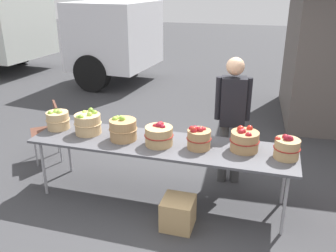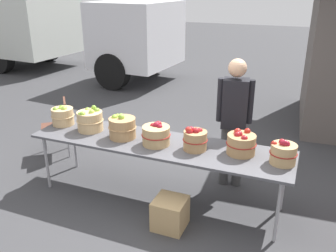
{
  "view_description": "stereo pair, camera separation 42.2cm",
  "coord_description": "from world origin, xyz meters",
  "px_view_note": "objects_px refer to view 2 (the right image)",
  "views": [
    {
      "loc": [
        1.16,
        -3.68,
        2.51
      ],
      "look_at": [
        0.0,
        0.3,
        0.85
      ],
      "focal_mm": 38.77,
      "sensor_mm": 36.0,
      "label": 1
    },
    {
      "loc": [
        1.56,
        -3.54,
        2.51
      ],
      "look_at": [
        0.0,
        0.3,
        0.85
      ],
      "focal_mm": 38.77,
      "sensor_mm": 36.0,
      "label": 2
    }
  ],
  "objects_px": {
    "folding_chair": "(59,123)",
    "apple_basket_green_1": "(90,120)",
    "apple_basket_green_2": "(122,127)",
    "apple_basket_red_2": "(241,143)",
    "produce_crate": "(170,213)",
    "apple_basket_green_0": "(63,116)",
    "apple_basket_red_3": "(283,153)",
    "market_table": "(158,145)",
    "apple_basket_red_0": "(156,135)",
    "apple_basket_red_1": "(195,139)",
    "box_truck": "(32,18)",
    "vendor_adult": "(234,114)"
  },
  "relations": [
    {
      "from": "apple_basket_green_2",
      "to": "apple_basket_red_0",
      "type": "height_order",
      "value": "apple_basket_green_2"
    },
    {
      "from": "apple_basket_red_0",
      "to": "box_truck",
      "type": "distance_m",
      "value": 8.32
    },
    {
      "from": "apple_basket_green_1",
      "to": "folding_chair",
      "type": "distance_m",
      "value": 1.16
    },
    {
      "from": "apple_basket_green_0",
      "to": "box_truck",
      "type": "xyz_separation_m",
      "value": [
        -4.96,
        5.22,
        0.62
      ]
    },
    {
      "from": "apple_basket_green_2",
      "to": "apple_basket_red_2",
      "type": "relative_size",
      "value": 1.02
    },
    {
      "from": "market_table",
      "to": "folding_chair",
      "type": "xyz_separation_m",
      "value": [
        -1.9,
        0.59,
        -0.21
      ]
    },
    {
      "from": "apple_basket_green_2",
      "to": "box_truck",
      "type": "xyz_separation_m",
      "value": [
        -5.89,
        5.31,
        0.61
      ]
    },
    {
      "from": "market_table",
      "to": "apple_basket_green_2",
      "type": "bearing_deg",
      "value": -177.96
    },
    {
      "from": "apple_basket_green_0",
      "to": "apple_basket_green_1",
      "type": "distance_m",
      "value": 0.44
    },
    {
      "from": "apple_basket_green_0",
      "to": "folding_chair",
      "type": "bearing_deg",
      "value": 134.23
    },
    {
      "from": "apple_basket_red_3",
      "to": "produce_crate",
      "type": "distance_m",
      "value": 1.36
    },
    {
      "from": "apple_basket_red_0",
      "to": "produce_crate",
      "type": "distance_m",
      "value": 0.89
    },
    {
      "from": "apple_basket_green_0",
      "to": "folding_chair",
      "type": "xyz_separation_m",
      "value": [
        -0.51,
        0.52,
        -0.36
      ]
    },
    {
      "from": "apple_basket_red_1",
      "to": "box_truck",
      "type": "relative_size",
      "value": 0.04
    },
    {
      "from": "folding_chair",
      "to": "apple_basket_green_1",
      "type": "bearing_deg",
      "value": 20.97
    },
    {
      "from": "apple_basket_red_1",
      "to": "folding_chair",
      "type": "xyz_separation_m",
      "value": [
        -2.35,
        0.6,
        -0.37
      ]
    },
    {
      "from": "apple_basket_green_0",
      "to": "apple_basket_red_1",
      "type": "bearing_deg",
      "value": -2.51
    },
    {
      "from": "apple_basket_green_2",
      "to": "folding_chair",
      "type": "distance_m",
      "value": 1.6
    },
    {
      "from": "apple_basket_red_2",
      "to": "vendor_adult",
      "type": "height_order",
      "value": "vendor_adult"
    },
    {
      "from": "apple_basket_red_3",
      "to": "apple_basket_red_0",
      "type": "bearing_deg",
      "value": -177.69
    },
    {
      "from": "apple_basket_red_0",
      "to": "apple_basket_red_3",
      "type": "bearing_deg",
      "value": 2.31
    },
    {
      "from": "market_table",
      "to": "apple_basket_green_1",
      "type": "relative_size",
      "value": 9.16
    },
    {
      "from": "market_table",
      "to": "box_truck",
      "type": "height_order",
      "value": "box_truck"
    },
    {
      "from": "box_truck",
      "to": "apple_basket_red_3",
      "type": "bearing_deg",
      "value": -29.71
    },
    {
      "from": "apple_basket_green_1",
      "to": "produce_crate",
      "type": "bearing_deg",
      "value": -21.72
    },
    {
      "from": "apple_basket_green_2",
      "to": "apple_basket_red_2",
      "type": "distance_m",
      "value": 1.42
    },
    {
      "from": "apple_basket_green_0",
      "to": "apple_basket_red_0",
      "type": "bearing_deg",
      "value": -4.75
    },
    {
      "from": "apple_basket_green_1",
      "to": "market_table",
      "type": "bearing_deg",
      "value": -2.14
    },
    {
      "from": "apple_basket_red_1",
      "to": "apple_basket_red_3",
      "type": "bearing_deg",
      "value": 1.34
    },
    {
      "from": "market_table",
      "to": "produce_crate",
      "type": "xyz_separation_m",
      "value": [
        0.34,
        -0.48,
        -0.55
      ]
    },
    {
      "from": "apple_basket_red_0",
      "to": "folding_chair",
      "type": "distance_m",
      "value": 2.03
    },
    {
      "from": "market_table",
      "to": "apple_basket_red_0",
      "type": "xyz_separation_m",
      "value": [
        -0.01,
        -0.05,
        0.15
      ]
    },
    {
      "from": "apple_basket_green_0",
      "to": "vendor_adult",
      "type": "xyz_separation_m",
      "value": [
        2.13,
        0.59,
        0.11
      ]
    },
    {
      "from": "vendor_adult",
      "to": "box_truck",
      "type": "xyz_separation_m",
      "value": [
        -7.1,
        4.63,
        0.5
      ]
    },
    {
      "from": "box_truck",
      "to": "apple_basket_red_2",
      "type": "bearing_deg",
      "value": -30.96
    },
    {
      "from": "market_table",
      "to": "apple_basket_red_2",
      "type": "distance_m",
      "value": 0.96
    },
    {
      "from": "apple_basket_red_0",
      "to": "apple_basket_red_1",
      "type": "xyz_separation_m",
      "value": [
        0.46,
        0.03,
        0.01
      ]
    },
    {
      "from": "apple_basket_green_0",
      "to": "apple_basket_red_3",
      "type": "distance_m",
      "value": 2.79
    },
    {
      "from": "apple_basket_red_2",
      "to": "apple_basket_red_3",
      "type": "relative_size",
      "value": 1.16
    },
    {
      "from": "apple_basket_green_1",
      "to": "apple_basket_green_2",
      "type": "xyz_separation_m",
      "value": [
        0.49,
        -0.05,
        0.0
      ]
    },
    {
      "from": "market_table",
      "to": "box_truck",
      "type": "distance_m",
      "value": 8.31
    },
    {
      "from": "apple_basket_red_2",
      "to": "vendor_adult",
      "type": "distance_m",
      "value": 0.63
    },
    {
      "from": "market_table",
      "to": "apple_basket_red_1",
      "type": "distance_m",
      "value": 0.48
    },
    {
      "from": "apple_basket_red_1",
      "to": "apple_basket_red_2",
      "type": "height_order",
      "value": "apple_basket_red_1"
    },
    {
      "from": "apple_basket_red_2",
      "to": "apple_basket_red_3",
      "type": "distance_m",
      "value": 0.45
    },
    {
      "from": "produce_crate",
      "to": "apple_basket_red_2",
      "type": "bearing_deg",
      "value": 42.56
    },
    {
      "from": "apple_basket_red_1",
      "to": "box_truck",
      "type": "xyz_separation_m",
      "value": [
        -6.81,
        5.3,
        0.61
      ]
    },
    {
      "from": "apple_basket_green_2",
      "to": "produce_crate",
      "type": "bearing_deg",
      "value": -29.9
    },
    {
      "from": "apple_basket_green_0",
      "to": "apple_basket_green_2",
      "type": "distance_m",
      "value": 0.94
    },
    {
      "from": "vendor_adult",
      "to": "produce_crate",
      "type": "xyz_separation_m",
      "value": [
        -0.4,
        -1.14,
        -0.81
      ]
    }
  ]
}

